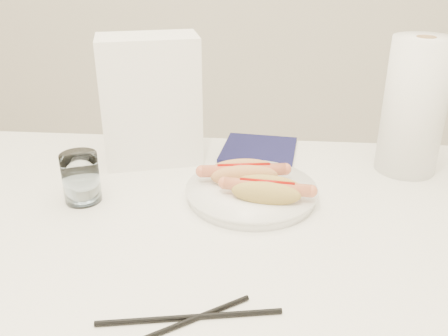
# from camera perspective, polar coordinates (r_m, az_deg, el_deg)

# --- Properties ---
(table) EXTENTS (1.20, 0.80, 0.75)m
(table) POSITION_cam_1_polar(r_m,az_deg,el_deg) (0.88, -4.78, -9.92)
(table) COLOR white
(table) RESTS_ON ground
(plate) EXTENTS (0.25, 0.25, 0.02)m
(plate) POSITION_cam_1_polar(r_m,az_deg,el_deg) (0.92, 3.21, -2.96)
(plate) COLOR white
(plate) RESTS_ON table
(hotdog_left) EXTENTS (0.16, 0.08, 0.04)m
(hotdog_left) POSITION_cam_1_polar(r_m,az_deg,el_deg) (0.93, 2.29, -0.63)
(hotdog_left) COLOR tan
(hotdog_left) RESTS_ON plate
(hotdog_right) EXTENTS (0.16, 0.07, 0.04)m
(hotdog_right) POSITION_cam_1_polar(r_m,az_deg,el_deg) (0.87, 5.01, -2.58)
(hotdog_right) COLOR tan
(hotdog_right) RESTS_ON plate
(water_glass) EXTENTS (0.07, 0.07, 0.09)m
(water_glass) POSITION_cam_1_polar(r_m,az_deg,el_deg) (0.93, -16.28, -1.10)
(water_glass) COLOR silver
(water_glass) RESTS_ON table
(chopstick_near) EXTENTS (0.19, 0.14, 0.01)m
(chopstick_near) POSITION_cam_1_polar(r_m,az_deg,el_deg) (0.65, -6.29, -18.03)
(chopstick_near) COLOR black
(chopstick_near) RESTS_ON table
(chopstick_far) EXTENTS (0.24, 0.05, 0.01)m
(chopstick_far) POSITION_cam_1_polar(r_m,az_deg,el_deg) (0.66, -4.01, -16.90)
(chopstick_far) COLOR black
(chopstick_far) RESTS_ON table
(napkin_box) EXTENTS (0.22, 0.16, 0.27)m
(napkin_box) POSITION_cam_1_polar(r_m,az_deg,el_deg) (1.05, -8.49, 7.75)
(napkin_box) COLOR white
(napkin_box) RESTS_ON table
(navy_napkin) EXTENTS (0.18, 0.18, 0.01)m
(navy_napkin) POSITION_cam_1_polar(r_m,az_deg,el_deg) (1.13, 4.07, 2.15)
(navy_napkin) COLOR #13133C
(navy_napkin) RESTS_ON table
(paper_towel_roll) EXTENTS (0.16, 0.16, 0.27)m
(paper_towel_roll) POSITION_cam_1_polar(r_m,az_deg,el_deg) (1.06, 21.23, 6.64)
(paper_towel_roll) COLOR white
(paper_towel_roll) RESTS_ON table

